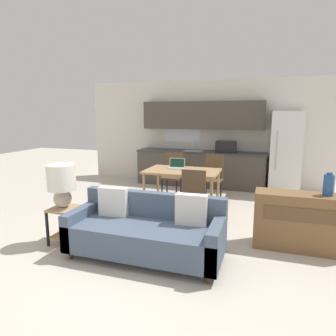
{
  "coord_description": "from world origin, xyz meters",
  "views": [
    {
      "loc": [
        1.6,
        -3.18,
        1.86
      ],
      "look_at": [
        0.05,
        1.5,
        0.95
      ],
      "focal_mm": 32.0,
      "sensor_mm": 36.0,
      "label": 1
    }
  ],
  "objects_px": {
    "couch": "(147,231)",
    "dining_chair_near_right": "(195,195)",
    "vase": "(329,185)",
    "table_lamp": "(62,182)",
    "dining_chair_far_right": "(213,175)",
    "dining_table": "(182,173)",
    "laptop": "(176,166)",
    "side_table": "(66,220)",
    "credenza": "(301,222)",
    "dining_chair_far_left": "(173,173)",
    "refrigerator": "(285,153)"
  },
  "relations": [
    {
      "from": "dining_chair_far_left",
      "to": "dining_chair_near_right",
      "type": "height_order",
      "value": "same"
    },
    {
      "from": "couch",
      "to": "side_table",
      "type": "xyz_separation_m",
      "value": [
        -1.26,
        0.01,
        0.01
      ]
    },
    {
      "from": "refrigerator",
      "to": "credenza",
      "type": "bearing_deg",
      "value": -88.29
    },
    {
      "from": "refrigerator",
      "to": "credenza",
      "type": "relative_size",
      "value": 1.53
    },
    {
      "from": "dining_table",
      "to": "refrigerator",
      "type": "bearing_deg",
      "value": 43.03
    },
    {
      "from": "dining_chair_far_left",
      "to": "dining_chair_near_right",
      "type": "xyz_separation_m",
      "value": [
        0.91,
        -1.67,
        0.0
      ]
    },
    {
      "from": "couch",
      "to": "dining_chair_far_left",
      "type": "relative_size",
      "value": 2.08
    },
    {
      "from": "refrigerator",
      "to": "couch",
      "type": "bearing_deg",
      "value": -114.9
    },
    {
      "from": "credenza",
      "to": "dining_chair_far_right",
      "type": "bearing_deg",
      "value": 126.94
    },
    {
      "from": "side_table",
      "to": "dining_chair_far_right",
      "type": "relative_size",
      "value": 0.55
    },
    {
      "from": "side_table",
      "to": "vase",
      "type": "distance_m",
      "value": 3.63
    },
    {
      "from": "refrigerator",
      "to": "laptop",
      "type": "xyz_separation_m",
      "value": [
        -2.13,
        -1.67,
        -0.15
      ]
    },
    {
      "from": "refrigerator",
      "to": "dining_chair_far_left",
      "type": "bearing_deg",
      "value": -157.47
    },
    {
      "from": "side_table",
      "to": "vase",
      "type": "height_order",
      "value": "vase"
    },
    {
      "from": "dining_chair_far_left",
      "to": "table_lamp",
      "type": "bearing_deg",
      "value": -102.22
    },
    {
      "from": "dining_chair_far_left",
      "to": "laptop",
      "type": "bearing_deg",
      "value": -65.89
    },
    {
      "from": "dining_chair_far_right",
      "to": "dining_chair_near_right",
      "type": "bearing_deg",
      "value": -85.45
    },
    {
      "from": "credenza",
      "to": "vase",
      "type": "distance_m",
      "value": 0.61
    },
    {
      "from": "couch",
      "to": "side_table",
      "type": "distance_m",
      "value": 1.26
    },
    {
      "from": "table_lamp",
      "to": "dining_chair_far_left",
      "type": "bearing_deg",
      "value": 77.01
    },
    {
      "from": "refrigerator",
      "to": "dining_chair_far_left",
      "type": "xyz_separation_m",
      "value": [
        -2.42,
        -1.0,
        -0.44
      ]
    },
    {
      "from": "dining_table",
      "to": "credenza",
      "type": "relative_size",
      "value": 1.15
    },
    {
      "from": "table_lamp",
      "to": "dining_table",
      "type": "bearing_deg",
      "value": 62.06
    },
    {
      "from": "laptop",
      "to": "couch",
      "type": "bearing_deg",
      "value": -85.59
    },
    {
      "from": "dining_chair_far_right",
      "to": "laptop",
      "type": "relative_size",
      "value": 2.89
    },
    {
      "from": "dining_chair_near_right",
      "to": "laptop",
      "type": "height_order",
      "value": "dining_chair_near_right"
    },
    {
      "from": "table_lamp",
      "to": "dining_chair_far_right",
      "type": "relative_size",
      "value": 0.66
    },
    {
      "from": "vase",
      "to": "laptop",
      "type": "relative_size",
      "value": 0.93
    },
    {
      "from": "side_table",
      "to": "credenza",
      "type": "distance_m",
      "value": 3.3
    },
    {
      "from": "table_lamp",
      "to": "dining_chair_far_right",
      "type": "distance_m",
      "value": 3.41
    },
    {
      "from": "side_table",
      "to": "table_lamp",
      "type": "height_order",
      "value": "table_lamp"
    },
    {
      "from": "dining_chair_far_right",
      "to": "vase",
      "type": "bearing_deg",
      "value": -43.62
    },
    {
      "from": "side_table",
      "to": "dining_chair_far_left",
      "type": "xyz_separation_m",
      "value": [
        0.68,
        2.96,
        0.17
      ]
    },
    {
      "from": "dining_chair_far_left",
      "to": "laptop",
      "type": "xyz_separation_m",
      "value": [
        0.29,
        -0.66,
        0.29
      ]
    },
    {
      "from": "refrigerator",
      "to": "laptop",
      "type": "relative_size",
      "value": 5.74
    },
    {
      "from": "refrigerator",
      "to": "side_table",
      "type": "bearing_deg",
      "value": -128.04
    },
    {
      "from": "refrigerator",
      "to": "credenza",
      "type": "xyz_separation_m",
      "value": [
        0.09,
        -3.13,
        -0.56
      ]
    },
    {
      "from": "dining_table",
      "to": "side_table",
      "type": "relative_size",
      "value": 2.72
    },
    {
      "from": "dining_table",
      "to": "vase",
      "type": "height_order",
      "value": "vase"
    },
    {
      "from": "side_table",
      "to": "dining_chair_far_right",
      "type": "height_order",
      "value": "dining_chair_far_right"
    },
    {
      "from": "dining_chair_far_right",
      "to": "credenza",
      "type": "bearing_deg",
      "value": -48.28
    },
    {
      "from": "laptop",
      "to": "credenza",
      "type": "bearing_deg",
      "value": -36.09
    },
    {
      "from": "credenza",
      "to": "dining_chair_far_right",
      "type": "relative_size",
      "value": 1.3
    },
    {
      "from": "vase",
      "to": "laptop",
      "type": "xyz_separation_m",
      "value": [
        -2.51,
        1.46,
        -0.13
      ]
    },
    {
      "from": "vase",
      "to": "refrigerator",
      "type": "bearing_deg",
      "value": 96.92
    },
    {
      "from": "dining_table",
      "to": "laptop",
      "type": "distance_m",
      "value": 0.26
    },
    {
      "from": "couch",
      "to": "dining_chair_near_right",
      "type": "xyz_separation_m",
      "value": [
        0.33,
        1.3,
        0.18
      ]
    },
    {
      "from": "vase",
      "to": "dining_chair_near_right",
      "type": "height_order",
      "value": "vase"
    },
    {
      "from": "refrigerator",
      "to": "dining_chair_far_right",
      "type": "distance_m",
      "value": 1.86
    },
    {
      "from": "dining_chair_far_left",
      "to": "dining_chair_near_right",
      "type": "relative_size",
      "value": 1.0
    }
  ]
}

